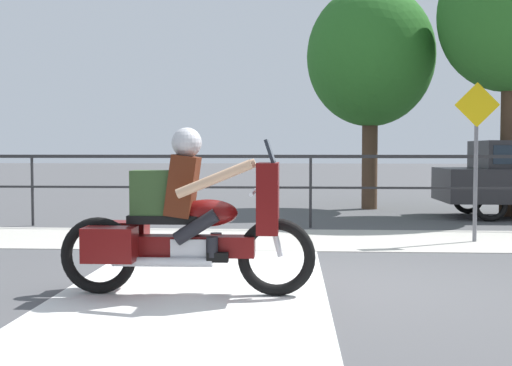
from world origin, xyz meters
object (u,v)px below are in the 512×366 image
(motorcycle, at_px, (187,221))
(tree_behind_sign, at_px, (371,57))
(street_sign, at_px, (476,143))
(tree_behind_car, at_px, (510,15))

(motorcycle, xyz_separation_m, tree_behind_sign, (2.82, 9.20, 2.85))
(street_sign, xyz_separation_m, tree_behind_sign, (-0.94, 5.45, 2.07))
(street_sign, height_order, tree_behind_sign, tree_behind_sign)
(motorcycle, bearing_deg, tree_behind_sign, 77.06)
(motorcycle, xyz_separation_m, tree_behind_car, (5.51, 7.71, 3.50))
(motorcycle, bearing_deg, tree_behind_car, 58.55)
(motorcycle, distance_m, tree_behind_sign, 10.04)
(street_sign, height_order, tree_behind_car, tree_behind_car)
(street_sign, distance_m, tree_behind_car, 5.11)
(street_sign, relative_size, tree_behind_car, 0.41)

